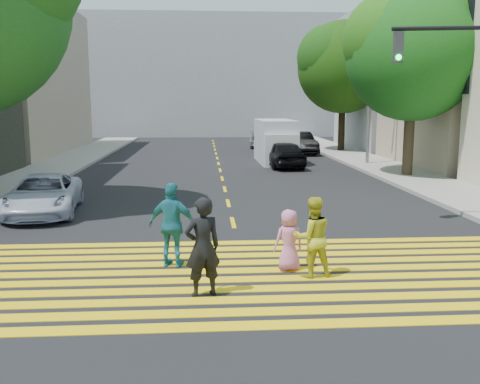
{
  "coord_description": "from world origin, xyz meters",
  "views": [
    {
      "loc": [
        -0.81,
        -8.98,
        3.42
      ],
      "look_at": [
        0.0,
        3.0,
        1.4
      ],
      "focal_mm": 40.0,
      "sensor_mm": 36.0,
      "label": 1
    }
  ],
  "objects": [
    {
      "name": "sidewalk_right",
      "position": [
        8.5,
        15.0,
        0.07
      ],
      "size": [
        3.0,
        60.0,
        0.15
      ],
      "primitive_type": "cube",
      "color": "gray",
      "rests_on": "ground"
    },
    {
      "name": "pedestrian_child",
      "position": [
        0.9,
        1.53,
        0.64
      ],
      "size": [
        0.71,
        0.56,
        1.28
      ],
      "primitive_type": "imported",
      "rotation": [
        0.0,
        0.0,
        3.42
      ],
      "color": "#D071A8",
      "rests_on": "ground"
    },
    {
      "name": "tree_right_far",
      "position": [
        8.76,
        27.56,
        6.1
      ],
      "size": [
        7.29,
        6.95,
        9.03
      ],
      "rotation": [
        0.0,
        0.0,
        0.12
      ],
      "color": "black",
      "rests_on": "ground"
    },
    {
      "name": "pedestrian_woman",
      "position": [
        1.3,
        1.1,
        0.81
      ],
      "size": [
        0.85,
        0.7,
        1.61
      ],
      "primitive_type": "imported",
      "rotation": [
        0.0,
        0.0,
        3.27
      ],
      "color": "gold",
      "rests_on": "ground"
    },
    {
      "name": "street_lamp",
      "position": [
        7.88,
        19.48,
        5.54
      ],
      "size": [
        2.18,
        0.58,
        9.65
      ],
      "rotation": [
        0.0,
        0.0,
        0.17
      ],
      "color": "gray",
      "rests_on": "ground"
    },
    {
      "name": "silver_car",
      "position": [
        3.76,
        31.76,
        0.68
      ],
      "size": [
        2.66,
        4.97,
        1.37
      ],
      "primitive_type": "imported",
      "rotation": [
        0.0,
        0.0,
        2.98
      ],
      "color": "#8E9499",
      "rests_on": "ground"
    },
    {
      "name": "ground",
      "position": [
        0.0,
        0.0,
        0.0
      ],
      "size": [
        120.0,
        120.0,
        0.0
      ],
      "primitive_type": "plane",
      "color": "black"
    },
    {
      "name": "pedestrian_extra",
      "position": [
        -1.48,
        1.96,
        0.89
      ],
      "size": [
        1.13,
        0.72,
        1.79
      ],
      "primitive_type": "imported",
      "rotation": [
        0.0,
        0.0,
        2.84
      ],
      "color": "#1F7086",
      "rests_on": "ground"
    },
    {
      "name": "building_right_grey",
      "position": [
        15.0,
        30.0,
        5.0
      ],
      "size": [
        10.0,
        10.0,
        10.0
      ],
      "primitive_type": "cube",
      "color": "gray",
      "rests_on": "ground"
    },
    {
      "name": "sidewalk_left",
      "position": [
        -8.5,
        22.0,
        0.07
      ],
      "size": [
        3.0,
        40.0,
        0.15
      ],
      "primitive_type": "cube",
      "color": "gray",
      "rests_on": "ground"
    },
    {
      "name": "lane_line",
      "position": [
        0.0,
        22.5,
        0.01
      ],
      "size": [
        0.12,
        34.4,
        0.01
      ],
      "color": "yellow",
      "rests_on": "ground"
    },
    {
      "name": "backdrop_block",
      "position": [
        0.0,
        48.0,
        6.0
      ],
      "size": [
        30.0,
        8.0,
        12.0
      ],
      "primitive_type": "cube",
      "color": "gray",
      "rests_on": "ground"
    },
    {
      "name": "white_van",
      "position": [
        3.29,
        21.31,
        1.15
      ],
      "size": [
        1.98,
        5.16,
        2.43
      ],
      "rotation": [
        0.0,
        0.0,
        0.01
      ],
      "color": "#B5B7C8",
      "rests_on": "ground"
    },
    {
      "name": "dark_car_near",
      "position": [
        3.36,
        18.99,
        0.72
      ],
      "size": [
        2.11,
        4.35,
        1.43
      ],
      "primitive_type": "imported",
      "rotation": [
        0.0,
        0.0,
        3.24
      ],
      "color": "black",
      "rests_on": "ground"
    },
    {
      "name": "tree_right_near",
      "position": [
        8.58,
        14.82,
        5.86
      ],
      "size": [
        7.46,
        7.12,
        8.66
      ],
      "rotation": [
        0.0,
        0.0,
        -0.22
      ],
      "color": "black",
      "rests_on": "ground"
    },
    {
      "name": "dark_car_parked",
      "position": [
        5.57,
        26.43,
        0.73
      ],
      "size": [
        1.95,
        4.58,
        1.47
      ],
      "primitive_type": "imported",
      "rotation": [
        0.0,
        0.0,
        0.09
      ],
      "color": "black",
      "rests_on": "ground"
    },
    {
      "name": "white_sedan",
      "position": [
        -5.78,
        7.64,
        0.61
      ],
      "size": [
        2.52,
        4.57,
        1.21
      ],
      "primitive_type": "imported",
      "rotation": [
        0.0,
        0.0,
        0.12
      ],
      "color": "silver",
      "rests_on": "ground"
    },
    {
      "name": "crosswalk",
      "position": [
        0.0,
        1.28,
        0.01
      ],
      "size": [
        13.4,
        5.3,
        0.01
      ],
      "color": "yellow",
      "rests_on": "ground"
    },
    {
      "name": "pedestrian_man",
      "position": [
        -0.85,
        0.19,
        0.9
      ],
      "size": [
        0.76,
        0.61,
        1.79
      ],
      "primitive_type": "imported",
      "rotation": [
        0.0,
        0.0,
        3.46
      ],
      "color": "black",
      "rests_on": "ground"
    }
  ]
}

